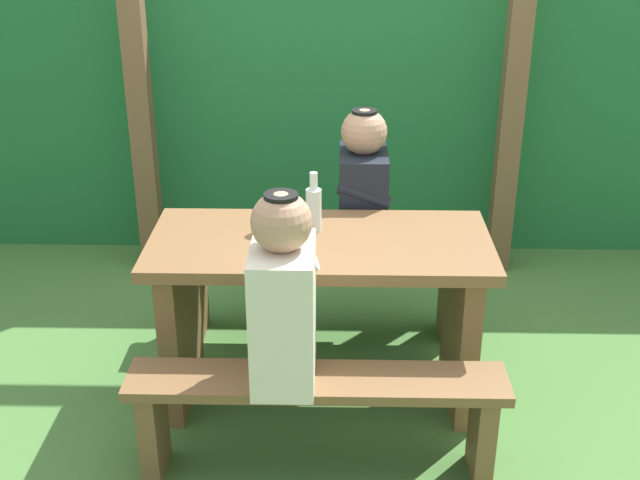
% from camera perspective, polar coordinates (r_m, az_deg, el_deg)
% --- Properties ---
extents(ground_plane, '(12.00, 12.00, 0.00)m').
position_cam_1_polar(ground_plane, '(3.66, 0.00, -10.71)').
color(ground_plane, '#477638').
extents(hedge_backdrop, '(6.40, 0.98, 1.65)m').
position_cam_1_polar(hedge_backdrop, '(5.18, 0.50, 10.14)').
color(hedge_backdrop, '#1F6733').
rests_on(hedge_backdrop, ground_plane).
extents(pergola_post_left, '(0.12, 0.12, 2.13)m').
position_cam_1_polar(pergola_post_left, '(4.53, -12.71, 10.54)').
color(pergola_post_left, brown).
rests_on(pergola_post_left, ground_plane).
extents(pergola_post_right, '(0.12, 0.12, 2.13)m').
position_cam_1_polar(pergola_post_right, '(4.50, 13.53, 10.38)').
color(pergola_post_right, brown).
rests_on(pergola_post_right, ground_plane).
extents(picnic_table, '(1.40, 0.64, 0.75)m').
position_cam_1_polar(picnic_table, '(3.39, 0.00, -3.66)').
color(picnic_table, brown).
rests_on(picnic_table, ground_plane).
extents(bench_near, '(1.40, 0.24, 0.43)m').
position_cam_1_polar(bench_near, '(3.05, -0.22, -11.55)').
color(bench_near, brown).
rests_on(bench_near, ground_plane).
extents(bench_far, '(1.40, 0.24, 0.43)m').
position_cam_1_polar(bench_far, '(3.94, 0.16, -2.63)').
color(bench_far, brown).
rests_on(bench_far, ground_plane).
extents(person_white_shirt, '(0.25, 0.35, 0.72)m').
position_cam_1_polar(person_white_shirt, '(2.82, -2.62, -4.00)').
color(person_white_shirt, silver).
rests_on(person_white_shirt, bench_near).
extents(person_black_coat, '(0.25, 0.35, 0.72)m').
position_cam_1_polar(person_black_coat, '(3.76, 3.04, 3.48)').
color(person_black_coat, black).
rests_on(person_black_coat, bench_far).
extents(drinking_glass, '(0.07, 0.07, 0.08)m').
position_cam_1_polar(drinking_glass, '(3.34, -4.01, 1.14)').
color(drinking_glass, silver).
rests_on(drinking_glass, picnic_table).
extents(bottle_left, '(0.07, 0.07, 0.25)m').
position_cam_1_polar(bottle_left, '(3.33, -0.45, 2.33)').
color(bottle_left, silver).
rests_on(bottle_left, picnic_table).
extents(cell_phone, '(0.14, 0.16, 0.01)m').
position_cam_1_polar(cell_phone, '(3.23, -2.12, -0.30)').
color(cell_phone, black).
rests_on(cell_phone, picnic_table).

